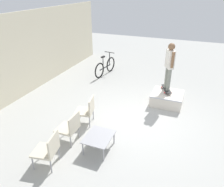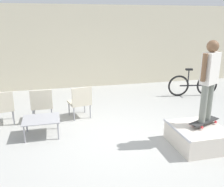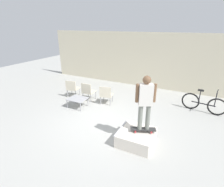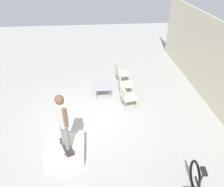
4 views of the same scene
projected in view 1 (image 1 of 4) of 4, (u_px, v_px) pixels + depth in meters
name	position (u px, v px, depth m)	size (l,w,h in m)	color
ground_plane	(138.00, 121.00, 6.80)	(24.00, 24.00, 0.00)	#A8A8A3
house_wall_back	(15.00, 58.00, 7.64)	(12.00, 0.06, 3.00)	beige
skate_ramp_box	(167.00, 98.00, 7.74)	(1.03, 1.06, 0.42)	silver
skateboard_on_ramp	(166.00, 89.00, 7.78)	(0.77, 0.47, 0.07)	#2D2D2D
person_skater	(170.00, 63.00, 7.35)	(0.52, 0.35, 1.63)	gray
coffee_table	(99.00, 138.00, 5.50)	(0.79, 0.65, 0.40)	#9E9EA3
patio_chair_left	(48.00, 149.00, 4.95)	(0.61, 0.61, 0.86)	#99999E
patio_chair_center	(70.00, 127.00, 5.72)	(0.52, 0.52, 0.86)	#99999E
patio_chair_right	(87.00, 109.00, 6.52)	(0.62, 0.62, 0.86)	#99999E
bicycle	(105.00, 67.00, 10.17)	(1.69, 0.52, 0.99)	black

